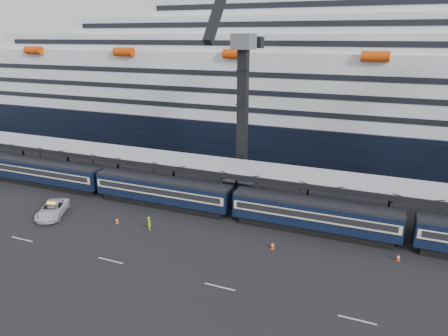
# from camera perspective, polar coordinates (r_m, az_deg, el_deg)

# --- Properties ---
(ground) EXTENTS (260.00, 260.00, 0.00)m
(ground) POSITION_cam_1_polar(r_m,az_deg,el_deg) (39.30, 21.97, -16.72)
(ground) COLOR black
(ground) RESTS_ON ground
(train) EXTENTS (133.05, 3.00, 4.05)m
(train) POSITION_cam_1_polar(r_m,az_deg,el_deg) (46.99, 16.79, -7.01)
(train) COLOR black
(train) RESTS_ON ground
(canopy) EXTENTS (130.00, 6.25, 5.53)m
(canopy) POSITION_cam_1_polar(r_m,az_deg,el_deg) (49.53, 22.93, -2.56)
(canopy) COLOR gray
(canopy) RESTS_ON ground
(cruise_ship) EXTENTS (214.09, 28.84, 34.00)m
(cruise_ship) POSITION_cam_1_polar(r_m,az_deg,el_deg) (79.20, 22.76, 10.22)
(cruise_ship) COLOR black
(cruise_ship) RESTS_ON ground
(crane_dark_near) EXTENTS (4.50, 17.75, 35.08)m
(crane_dark_near) POSITION_cam_1_polar(r_m,az_deg,el_deg) (55.16, 2.54, 8.16)
(crane_dark_near) COLOR #4C4F54
(crane_dark_near) RESTS_ON ground
(pickup_truck) EXTENTS (5.20, 6.75, 1.70)m
(pickup_truck) POSITION_cam_1_polar(r_m,az_deg,el_deg) (55.09, -23.32, -5.47)
(pickup_truck) COLOR silver
(pickup_truck) RESTS_ON ground
(worker) EXTENTS (0.71, 0.69, 1.64)m
(worker) POSITION_cam_1_polar(r_m,az_deg,el_deg) (48.01, -10.62, -7.76)
(worker) COLOR #C9DD0B
(worker) RESTS_ON ground
(traffic_cone_b) EXTENTS (0.38, 0.38, 0.77)m
(traffic_cone_b) POSITION_cam_1_polar(r_m,az_deg,el_deg) (50.58, -15.05, -7.25)
(traffic_cone_b) COLOR #D83E06
(traffic_cone_b) RESTS_ON ground
(traffic_cone_c) EXTENTS (0.43, 0.43, 0.85)m
(traffic_cone_c) POSITION_cam_1_polar(r_m,az_deg,el_deg) (43.77, 6.96, -10.89)
(traffic_cone_c) COLOR #D83E06
(traffic_cone_c) RESTS_ON ground
(traffic_cone_d) EXTENTS (0.38, 0.38, 0.77)m
(traffic_cone_d) POSITION_cam_1_polar(r_m,az_deg,el_deg) (45.07, 23.65, -11.60)
(traffic_cone_d) COLOR #D83E06
(traffic_cone_d) RESTS_ON ground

